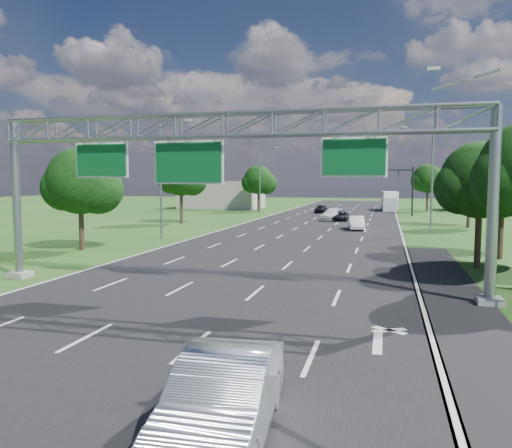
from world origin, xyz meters
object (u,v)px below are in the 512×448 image
(sign_gantry, at_px, (226,139))
(traffic_signal, at_px, (387,180))
(silver_sedan, at_px, (223,398))
(box_truck, at_px, (390,201))

(sign_gantry, distance_m, traffic_signal, 53.51)
(sign_gantry, xyz_separation_m, traffic_signal, (7.15, 53.00, -1.72))
(silver_sedan, relative_size, box_truck, 0.59)
(traffic_signal, bearing_deg, sign_gantry, -97.68)
(traffic_signal, bearing_deg, box_truck, 87.84)
(sign_gantry, bearing_deg, traffic_signal, 82.32)
(box_truck, bearing_deg, silver_sedan, -96.36)
(traffic_signal, height_order, box_truck, traffic_signal)
(sign_gantry, height_order, traffic_signal, sign_gantry)
(sign_gantry, relative_size, box_truck, 2.74)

